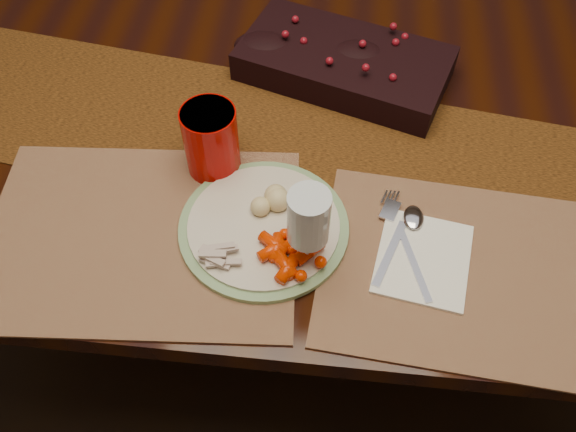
# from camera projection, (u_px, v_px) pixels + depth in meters

# --- Properties ---
(floor) EXTENTS (5.00, 5.00, 0.00)m
(floor) POSITION_uv_depth(u_px,v_px,m) (301.00, 300.00, 1.71)
(floor) COLOR black
(floor) RESTS_ON ground
(dining_table) EXTENTS (1.80, 1.00, 0.75)m
(dining_table) POSITION_uv_depth(u_px,v_px,m) (303.00, 222.00, 1.41)
(dining_table) COLOR black
(dining_table) RESTS_ON floor
(table_runner) EXTENTS (1.61, 0.56, 0.00)m
(table_runner) POSITION_uv_depth(u_px,v_px,m) (313.00, 149.00, 1.04)
(table_runner) COLOR #532406
(table_runner) RESTS_ON dining_table
(centerpiece) EXTENTS (0.42, 0.30, 0.08)m
(centerpiece) POSITION_uv_depth(u_px,v_px,m) (344.00, 59.00, 1.12)
(centerpiece) COLOR black
(centerpiece) RESTS_ON table_runner
(placemat_main) EXTENTS (0.46, 0.35, 0.00)m
(placemat_main) POSITION_uv_depth(u_px,v_px,m) (471.00, 272.00, 0.89)
(placemat_main) COLOR #865C46
(placemat_main) RESTS_ON dining_table
(placemat_second) EXTENTS (0.50, 0.38, 0.00)m
(placemat_second) POSITION_uv_depth(u_px,v_px,m) (141.00, 235.00, 0.93)
(placemat_second) COLOR #9C6D48
(placemat_second) RESTS_ON dining_table
(dinner_plate) EXTENTS (0.27, 0.27, 0.01)m
(dinner_plate) POSITION_uv_depth(u_px,v_px,m) (264.00, 227.00, 0.93)
(dinner_plate) COLOR beige
(dinner_plate) RESTS_ON placemat_main
(baby_carrots) EXTENTS (0.11, 0.09, 0.02)m
(baby_carrots) POSITION_uv_depth(u_px,v_px,m) (298.00, 259.00, 0.88)
(baby_carrots) COLOR #E92F00
(baby_carrots) RESTS_ON dinner_plate
(mashed_potatoes) EXTENTS (0.08, 0.08, 0.04)m
(mashed_potatoes) POSITION_uv_depth(u_px,v_px,m) (271.00, 199.00, 0.93)
(mashed_potatoes) COLOR beige
(mashed_potatoes) RESTS_ON dinner_plate
(turkey_shreds) EXTENTS (0.07, 0.06, 0.02)m
(turkey_shreds) POSITION_uv_depth(u_px,v_px,m) (217.00, 256.00, 0.88)
(turkey_shreds) COLOR #C2ADA2
(turkey_shreds) RESTS_ON dinner_plate
(napkin) EXTENTS (0.16, 0.17, 0.01)m
(napkin) POSITION_uv_depth(u_px,v_px,m) (423.00, 259.00, 0.90)
(napkin) COLOR white
(napkin) RESTS_ON placemat_main
(fork) EXTENTS (0.08, 0.16, 0.00)m
(fork) POSITION_uv_depth(u_px,v_px,m) (390.00, 242.00, 0.91)
(fork) COLOR silver
(fork) RESTS_ON napkin
(spoon) EXTENTS (0.08, 0.16, 0.00)m
(spoon) POSITION_uv_depth(u_px,v_px,m) (414.00, 250.00, 0.90)
(spoon) COLOR silver
(spoon) RESTS_ON napkin
(red_cup) EXTENTS (0.11, 0.11, 0.12)m
(red_cup) POSITION_uv_depth(u_px,v_px,m) (211.00, 141.00, 0.96)
(red_cup) COLOR #B20400
(red_cup) RESTS_ON placemat_main
(wine_glass) EXTENTS (0.07, 0.07, 0.16)m
(wine_glass) POSITION_uv_depth(u_px,v_px,m) (308.00, 234.00, 0.84)
(wine_glass) COLOR silver
(wine_glass) RESTS_ON dining_table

